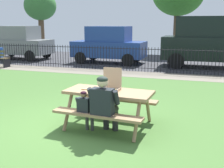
% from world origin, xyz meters
% --- Properties ---
extents(ground, '(28.00, 11.12, 0.02)m').
position_xyz_m(ground, '(0.00, 1.56, -0.01)').
color(ground, '#487133').
extents(cobblestone_walkway, '(28.00, 1.40, 0.01)m').
position_xyz_m(cobblestone_walkway, '(0.00, 6.42, -0.00)').
color(cobblestone_walkway, gray).
extents(street_asphalt, '(28.00, 6.97, 0.01)m').
position_xyz_m(street_asphalt, '(0.00, 10.61, -0.01)').
color(street_asphalt, '#38383D').
extents(picnic_table_foreground, '(1.89, 1.59, 0.79)m').
position_xyz_m(picnic_table_foreground, '(0.78, 0.32, 0.60)').
color(picnic_table_foreground, '#987753').
rests_on(picnic_table_foreground, ground).
extents(pizza_box_open, '(0.41, 0.43, 0.46)m').
position_xyz_m(pizza_box_open, '(0.80, 0.36, 0.86)').
color(pizza_box_open, tan).
rests_on(pizza_box_open, picnic_table_foreground).
extents(pizza_slice_on_table, '(0.21, 0.25, 0.02)m').
position_xyz_m(pizza_slice_on_table, '(0.28, 0.34, 0.78)').
color(pizza_slice_on_table, '#EFD473').
rests_on(pizza_slice_on_table, picnic_table_foreground).
extents(adult_at_table, '(0.62, 0.61, 1.19)m').
position_xyz_m(adult_at_table, '(0.86, -0.18, 0.66)').
color(adult_at_table, '#2A2A2A').
rests_on(adult_at_table, ground).
extents(child_at_table, '(0.36, 0.35, 0.87)m').
position_xyz_m(child_at_table, '(0.47, -0.18, 0.52)').
color(child_at_table, '#3C3C3C').
rests_on(child_at_table, ground).
extents(iron_fence_streetside, '(19.12, 0.03, 1.11)m').
position_xyz_m(iron_fence_streetside, '(0.00, 7.12, 0.56)').
color(iron_fence_streetside, black).
rests_on(iron_fence_streetside, ground).
extents(parked_car_far_left, '(3.93, 1.90, 1.98)m').
position_xyz_m(parked_car_far_left, '(-7.98, 9.33, 1.01)').
color(parked_car_far_left, gray).
rests_on(parked_car_far_left, ground).
extents(parked_car_left, '(3.95, 1.92, 1.98)m').
position_xyz_m(parked_car_left, '(-2.22, 9.33, 1.01)').
color(parked_car_left, navy).
rests_on(parked_car_left, ground).
extents(parked_car_center, '(4.71, 2.09, 2.46)m').
position_xyz_m(parked_car_center, '(3.05, 9.33, 1.31)').
color(parked_car_center, black).
rests_on(parked_car_center, ground).
extents(far_tree_left, '(2.60, 2.60, 4.72)m').
position_xyz_m(far_tree_left, '(-10.20, 15.44, 3.47)').
color(far_tree_left, brown).
rests_on(far_tree_left, ground).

